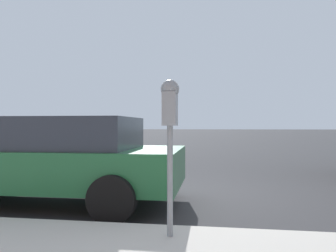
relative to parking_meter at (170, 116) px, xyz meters
The scene contains 3 objects.
ground_plane 2.91m from the parking_meter, ahead, with size 220.00×220.00×0.00m, color #333335.
parking_meter is the anchor object (origin of this frame).
car_green 2.81m from the parking_meter, 51.43° to the left, with size 2.14×4.24×1.41m.
Camera 1 is at (-5.85, -0.58, 1.27)m, focal length 35.00 mm.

